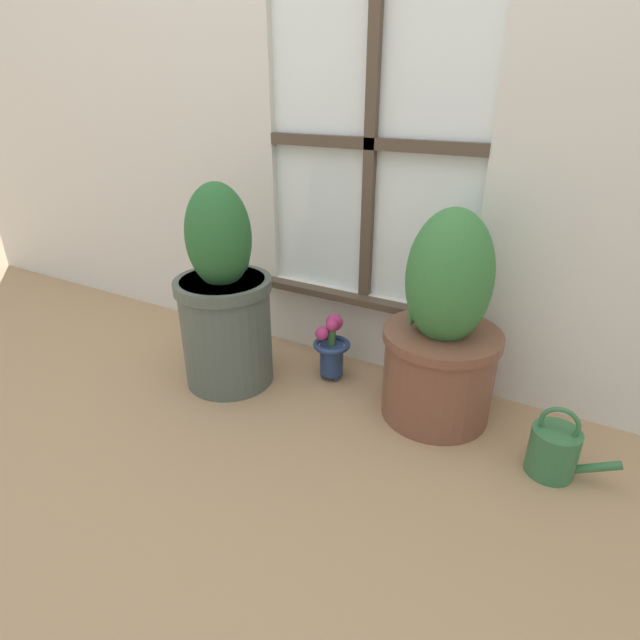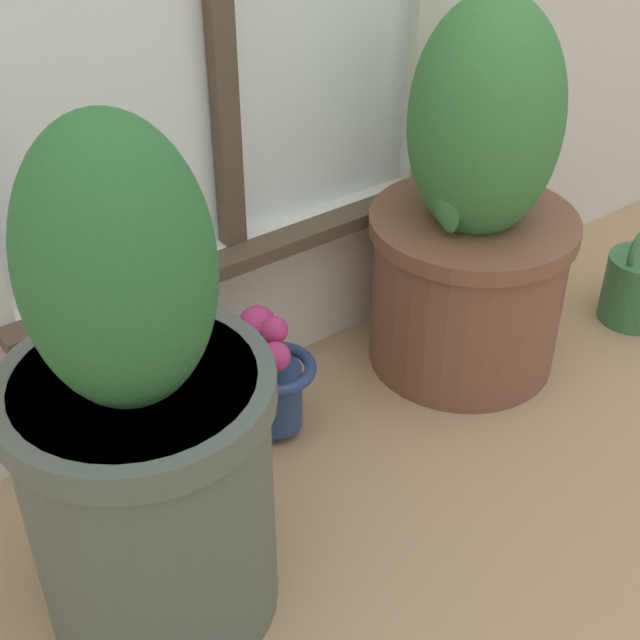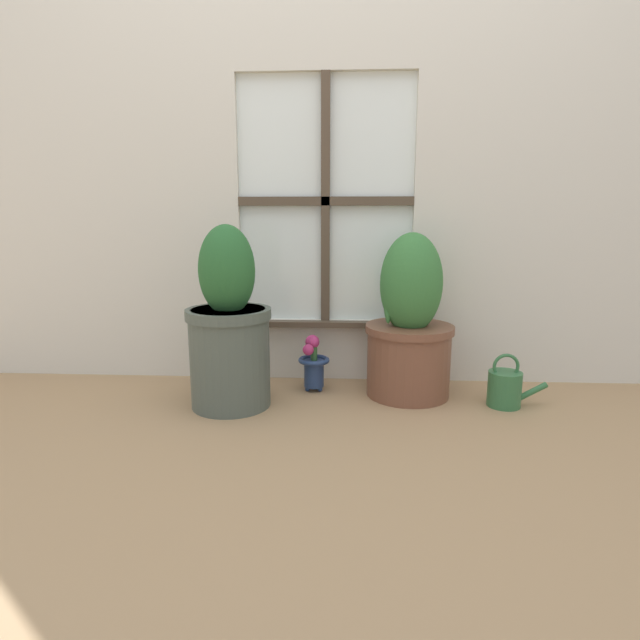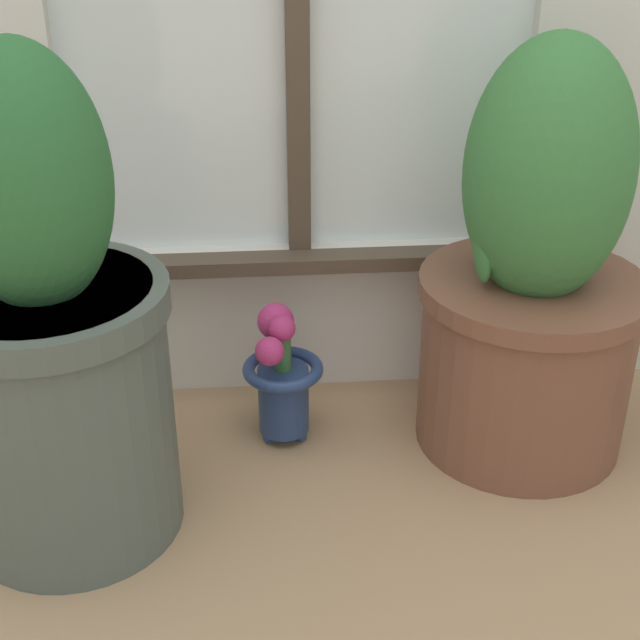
# 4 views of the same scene
# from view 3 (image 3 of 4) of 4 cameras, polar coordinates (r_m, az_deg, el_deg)

# --- Properties ---
(ground_plane) EXTENTS (10.00, 10.00, 0.00)m
(ground_plane) POSITION_cam_3_polar(r_m,az_deg,el_deg) (1.74, -0.19, -11.89)
(ground_plane) COLOR tan
(wall_with_window) EXTENTS (4.40, 0.10, 2.50)m
(wall_with_window) POSITION_cam_3_polar(r_m,az_deg,el_deg) (2.21, 0.68, 26.60)
(wall_with_window) COLOR silver
(wall_with_window) RESTS_ON ground_plane
(potted_plant_left) EXTENTS (0.31, 0.31, 0.67)m
(potted_plant_left) POSITION_cam_3_polar(r_m,az_deg,el_deg) (1.86, -10.34, -1.19)
(potted_plant_left) COLOR #4C564C
(potted_plant_left) RESTS_ON ground_plane
(potted_plant_right) EXTENTS (0.34, 0.34, 0.64)m
(potted_plant_right) POSITION_cam_3_polar(r_m,az_deg,el_deg) (1.98, 10.19, -0.91)
(potted_plant_right) COLOR brown
(potted_plant_right) RESTS_ON ground_plane
(flower_vase) EXTENTS (0.13, 0.13, 0.23)m
(flower_vase) POSITION_cam_3_polar(r_m,az_deg,el_deg) (2.03, -0.76, -4.92)
(flower_vase) COLOR navy
(flower_vase) RESTS_ON ground_plane
(watering_can) EXTENTS (0.22, 0.12, 0.20)m
(watering_can) POSITION_cam_3_polar(r_m,az_deg,el_deg) (2.00, 20.40, -7.28)
(watering_can) COLOR #336B3D
(watering_can) RESTS_ON ground_plane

